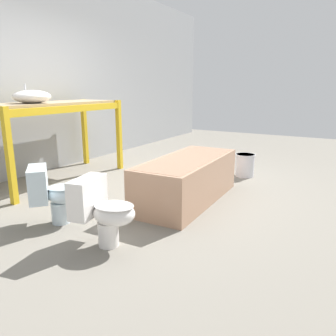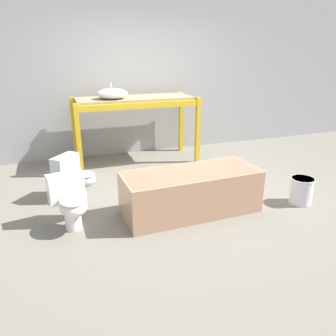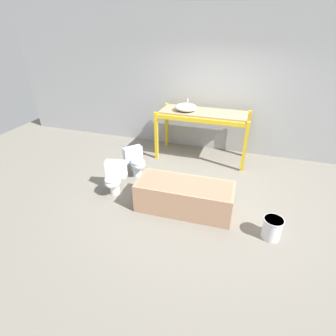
# 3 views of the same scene
# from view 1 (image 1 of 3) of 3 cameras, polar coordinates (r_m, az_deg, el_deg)

# --- Properties ---
(ground_plane) EXTENTS (12.00, 12.00, 0.00)m
(ground_plane) POSITION_cam_1_polar(r_m,az_deg,el_deg) (4.32, -2.99, -3.88)
(ground_plane) COLOR slate
(warehouse_wall_rear) EXTENTS (10.80, 0.08, 3.20)m
(warehouse_wall_rear) POSITION_cam_1_polar(r_m,az_deg,el_deg) (5.53, -22.30, 15.85)
(warehouse_wall_rear) COLOR #9EA0A3
(warehouse_wall_rear) RESTS_ON ground_plane
(shelving_rack) EXTENTS (2.03, 0.83, 1.12)m
(shelving_rack) POSITION_cam_1_polar(r_m,az_deg,el_deg) (4.92, -19.41, 8.86)
(shelving_rack) COLOR gold
(shelving_rack) RESTS_ON ground_plane
(sink_basin) EXTENTS (0.48, 0.43, 0.25)m
(sink_basin) POSITION_cam_1_polar(r_m,az_deg,el_deg) (4.60, -22.59, 11.40)
(sink_basin) COLOR white
(sink_basin) RESTS_ON shelving_rack
(bathtub_main) EXTENTS (1.63, 0.69, 0.51)m
(bathtub_main) POSITION_cam_1_polar(r_m,az_deg,el_deg) (3.86, 3.37, -1.48)
(bathtub_main) COLOR tan
(bathtub_main) RESTS_ON ground_plane
(toilet_near) EXTENTS (0.43, 0.56, 0.58)m
(toilet_near) POSITION_cam_1_polar(r_m,az_deg,el_deg) (2.82, -11.32, -6.99)
(toilet_near) COLOR white
(toilet_near) RESTS_ON ground_plane
(toilet_far) EXTENTS (0.60, 0.59, 0.58)m
(toilet_far) POSITION_cam_1_polar(r_m,az_deg,el_deg) (3.38, -19.23, -3.96)
(toilet_far) COLOR silver
(toilet_far) RESTS_ON ground_plane
(bucket_white) EXTENTS (0.29, 0.29, 0.34)m
(bucket_white) POSITION_cam_1_polar(r_m,az_deg,el_deg) (5.08, 13.24, 0.57)
(bucket_white) COLOR silver
(bucket_white) RESTS_ON ground_plane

